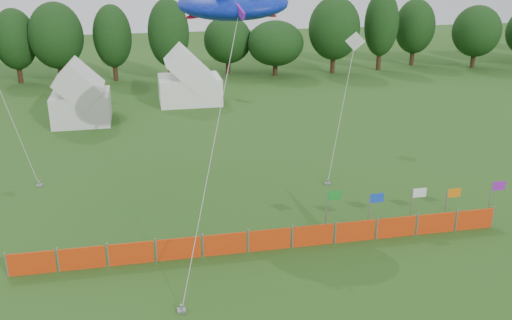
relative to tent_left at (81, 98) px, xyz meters
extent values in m
cylinder|color=#382314|center=(-7.16, 15.57, -0.73)|extent=(0.50, 0.50, 2.38)
ellipsoid|color=black|center=(-7.16, 15.57, 2.38)|extent=(4.09, 4.09, 5.35)
cylinder|color=#382314|center=(-3.18, 14.74, -0.63)|extent=(0.50, 0.50, 2.57)
ellipsoid|color=black|center=(-3.18, 14.74, 2.72)|extent=(5.20, 5.20, 5.79)
cylinder|color=#382314|center=(2.13, 14.68, -0.69)|extent=(0.50, 0.50, 2.46)
ellipsoid|color=black|center=(2.13, 14.68, 2.53)|extent=(3.78, 3.78, 5.55)
cylinder|color=#382314|center=(7.58, 13.28, -0.59)|extent=(0.50, 0.50, 2.66)
ellipsoid|color=black|center=(7.58, 13.28, 2.89)|extent=(4.05, 4.05, 5.99)
cylinder|color=#382314|center=(13.85, 15.88, -0.93)|extent=(0.50, 0.50, 1.98)
ellipsoid|color=black|center=(13.85, 15.88, 1.66)|extent=(5.06, 5.06, 4.46)
cylinder|color=#382314|center=(18.56, 13.92, -0.99)|extent=(0.50, 0.50, 1.86)
ellipsoid|color=black|center=(18.56, 13.92, 1.43)|extent=(5.86, 5.86, 4.18)
cylinder|color=#382314|center=(24.84, 13.73, -0.61)|extent=(0.50, 0.50, 2.62)
ellipsoid|color=black|center=(24.84, 13.73, 2.81)|extent=(5.41, 5.41, 5.89)
cylinder|color=#382314|center=(30.35, 14.35, -0.53)|extent=(0.50, 0.50, 2.78)
ellipsoid|color=black|center=(30.35, 14.35, 3.10)|extent=(3.67, 3.67, 6.26)
cylinder|color=#382314|center=(35.23, 16.24, -0.71)|extent=(0.50, 0.50, 2.42)
ellipsoid|color=black|center=(35.23, 16.24, 2.44)|extent=(4.46, 4.46, 5.44)
cylinder|color=#382314|center=(41.26, 13.49, -0.80)|extent=(0.50, 0.50, 2.24)
ellipsoid|color=black|center=(41.26, 13.49, 2.12)|extent=(5.26, 5.26, 5.03)
cube|color=silver|center=(0.00, 0.00, -0.76)|extent=(4.22, 4.22, 2.32)
cube|color=white|center=(8.67, 4.28, -0.78)|extent=(5.19, 4.16, 2.29)
cube|color=red|center=(-0.34, -22.30, -1.42)|extent=(1.90, 0.06, 1.00)
cube|color=red|center=(1.66, -22.30, -1.42)|extent=(1.90, 0.06, 1.00)
cube|color=red|center=(3.66, -22.30, -1.42)|extent=(1.90, 0.06, 1.00)
cube|color=red|center=(5.66, -22.30, -1.42)|extent=(1.90, 0.06, 1.00)
cube|color=red|center=(7.66, -22.30, -1.42)|extent=(1.90, 0.06, 1.00)
cube|color=red|center=(9.66, -22.30, -1.42)|extent=(1.90, 0.06, 1.00)
cube|color=red|center=(11.66, -22.30, -1.42)|extent=(1.90, 0.06, 1.00)
cube|color=red|center=(13.66, -22.30, -1.42)|extent=(1.90, 0.06, 1.00)
cube|color=red|center=(15.66, -22.30, -1.42)|extent=(1.90, 0.06, 1.00)
cube|color=red|center=(17.66, -22.30, -1.42)|extent=(1.90, 0.06, 1.00)
cube|color=red|center=(19.66, -22.30, -1.42)|extent=(1.90, 0.06, 1.00)
cylinder|color=gray|center=(12.57, -21.34, -0.84)|extent=(0.06, 0.06, 2.16)
cube|color=#148C26|center=(12.92, -21.34, 0.02)|extent=(0.70, 0.02, 0.45)
cylinder|color=gray|center=(14.57, -21.58, -0.94)|extent=(0.06, 0.06, 1.95)
cube|color=blue|center=(14.92, -21.58, -0.19)|extent=(0.70, 0.02, 0.45)
cylinder|color=gray|center=(16.57, -21.82, -0.85)|extent=(0.06, 0.06, 2.14)
cube|color=white|center=(16.92, -21.82, 0.00)|extent=(0.70, 0.02, 0.45)
cylinder|color=gray|center=(18.57, -21.49, -1.01)|extent=(0.06, 0.06, 1.82)
cube|color=orange|center=(18.92, -21.49, -0.33)|extent=(0.70, 0.02, 0.45)
cylinder|color=gray|center=(20.57, -21.97, -0.81)|extent=(0.06, 0.06, 2.22)
cube|color=purple|center=(20.92, -21.97, 0.07)|extent=(0.70, 0.02, 0.45)
ellipsoid|color=#0E2ACF|center=(9.21, -15.76, 8.16)|extent=(6.98, 6.49, 1.96)
ellipsoid|color=red|center=(7.71, -15.57, 7.65)|extent=(1.64, 0.72, 0.26)
ellipsoid|color=red|center=(10.70, -15.57, 7.65)|extent=(1.64, 0.72, 0.26)
cube|color=purple|center=(9.21, -17.90, 7.97)|extent=(0.37, 0.96, 0.70)
cylinder|color=#A5A5A5|center=(7.33, -21.88, 2.97)|extent=(3.80, 8.57, 9.80)
cube|color=gray|center=(5.45, -26.15, -1.87)|extent=(0.30, 0.30, 0.10)
cube|color=white|center=(18.97, -7.38, 4.78)|extent=(1.34, 0.37, 1.34)
cylinder|color=#A5A5A5|center=(16.77, -11.51, 1.43)|extent=(4.44, 8.29, 6.72)
cube|color=gray|center=(14.57, -15.64, -1.87)|extent=(0.30, 0.30, 0.10)
cube|color=gray|center=(-1.43, -12.64, -1.87)|extent=(0.30, 0.30, 0.10)
camera|label=1|loc=(4.57, -44.09, 10.66)|focal=40.00mm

